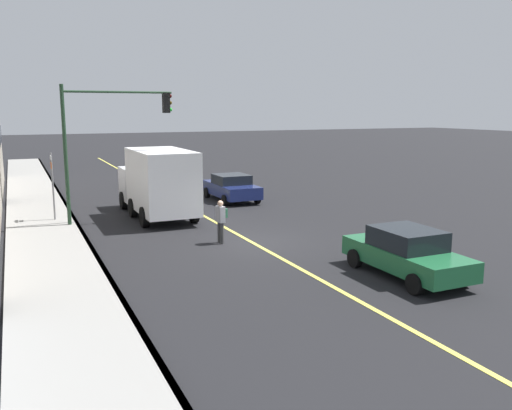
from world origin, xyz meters
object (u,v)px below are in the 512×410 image
car_navy (231,187)px  traffic_light_mast (107,129)px  car_green (406,252)px  street_sign_post (53,182)px  pedestrian_with_backpack (221,218)px  truck_white (158,182)px

car_navy → traffic_light_mast: 8.86m
car_green → street_sign_post: bearing=35.6°
pedestrian_with_backpack → street_sign_post: street_sign_post is taller
car_green → car_navy: 15.20m
car_navy → truck_white: size_ratio=0.64×
car_navy → street_sign_post: 9.87m
truck_white → traffic_light_mast: bearing=107.2°
pedestrian_with_backpack → street_sign_post: (6.67, 5.53, 0.88)m
car_green → traffic_light_mast: (11.47, 6.96, 3.45)m
street_sign_post → car_navy: bearing=-76.3°
truck_white → street_sign_post: size_ratio=2.20×
truck_white → traffic_light_mast: traffic_light_mast is taller
car_green → car_navy: (15.20, -0.30, -0.01)m
traffic_light_mast → street_sign_post: 3.57m
traffic_light_mast → truck_white: bearing=-72.8°
car_navy → truck_white: (-3.01, 4.92, 0.94)m
traffic_light_mast → street_sign_post: bearing=58.1°
truck_white → traffic_light_mast: (-0.72, 2.34, 2.51)m
car_navy → pedestrian_with_backpack: pedestrian_with_backpack is taller
pedestrian_with_backpack → street_sign_post: bearing=39.6°
car_green → street_sign_post: size_ratio=1.38×
car_navy → street_sign_post: street_sign_post is taller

